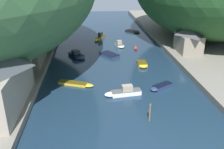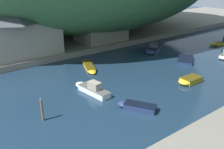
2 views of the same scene
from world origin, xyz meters
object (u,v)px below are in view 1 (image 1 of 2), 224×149
(channel_buoy_near, at_px, (136,48))
(boathouse_shed, at_px, (24,49))
(right_bank_cottage, at_px, (189,38))
(boat_near_quay, at_px, (120,45))
(boat_far_upstream, at_px, (77,84))
(boat_moored_right, at_px, (142,64))
(person_by_boathouse, at_px, (10,107))
(person_on_quay, at_px, (14,106))
(boat_small_dinghy, at_px, (123,92))
(boat_cabin_cruiser, at_px, (133,32))
(boat_far_right_bank, at_px, (108,54))
(boat_yellow_tender, at_px, (100,37))
(boat_navy_launch, at_px, (160,87))
(boat_open_rowboat, at_px, (77,55))

(channel_buoy_near, bearing_deg, boathouse_shed, -158.73)
(right_bank_cottage, distance_m, boat_near_quay, 16.19)
(boat_far_upstream, height_order, boat_moored_right, boat_moored_right)
(person_by_boathouse, bearing_deg, boat_moored_right, -43.20)
(person_on_quay, bearing_deg, boathouse_shed, -10.15)
(boat_small_dinghy, distance_m, channel_buoy_near, 22.52)
(boat_near_quay, bearing_deg, boat_cabin_cruiser, -123.24)
(boat_small_dinghy, height_order, person_by_boathouse, person_by_boathouse)
(right_bank_cottage, distance_m, boat_far_right_bank, 17.27)
(boat_near_quay, relative_size, boat_moored_right, 1.19)
(boat_small_dinghy, bearing_deg, boat_yellow_tender, -4.10)
(boathouse_shed, xyz_separation_m, right_bank_cottage, (32.63, 3.64, 0.37))
(boat_far_upstream, relative_size, boat_far_right_bank, 1.06)
(boat_moored_right, bearing_deg, boat_far_upstream, 32.38)
(boat_far_right_bank, bearing_deg, boat_far_upstream, -146.29)
(boat_yellow_tender, distance_m, boat_moored_right, 21.95)
(boat_navy_launch, bearing_deg, boat_small_dinghy, 73.13)
(boat_navy_launch, distance_m, boat_far_right_bank, 18.50)
(boat_cabin_cruiser, relative_size, boat_moored_right, 1.40)
(boat_small_dinghy, bearing_deg, person_on_quay, 103.52)
(boat_open_rowboat, bearing_deg, boat_far_upstream, 64.31)
(boat_open_rowboat, xyz_separation_m, person_by_boathouse, (-7.00, -23.24, 1.47))
(boathouse_shed, relative_size, right_bank_cottage, 1.36)
(right_bank_cottage, relative_size, person_by_boathouse, 4.06)
(boat_far_upstream, distance_m, person_by_boathouse, 12.21)
(boat_navy_launch, height_order, person_by_boathouse, person_by_boathouse)
(right_bank_cottage, distance_m, boat_far_upstream, 26.27)
(right_bank_cottage, height_order, boat_near_quay, right_bank_cottage)
(boat_far_upstream, relative_size, boat_small_dinghy, 1.05)
(boat_near_quay, distance_m, person_on_quay, 34.48)
(boat_navy_launch, bearing_deg, right_bank_cottage, -64.34)
(boathouse_shed, distance_m, boat_cabin_cruiser, 36.16)
(boat_small_dinghy, bearing_deg, boat_near_quay, -13.43)
(boat_near_quay, distance_m, boat_small_dinghy, 25.10)
(boat_yellow_tender, bearing_deg, boat_navy_launch, 126.56)
(boat_navy_launch, xyz_separation_m, boat_open_rowboat, (-13.36, 16.29, 0.12))
(boat_far_right_bank, height_order, boat_cabin_cruiser, boat_far_right_bank)
(boat_far_right_bank, bearing_deg, boathouse_shed, 165.93)
(boat_open_rowboat, bearing_deg, person_by_boathouse, 45.52)
(boat_small_dinghy, bearing_deg, boat_far_upstream, 51.41)
(boat_far_right_bank, relative_size, boat_small_dinghy, 1.00)
(boat_far_right_bank, distance_m, boat_open_rowboat, 6.57)
(boathouse_shed, relative_size, channel_buoy_near, 8.20)
(boat_far_upstream, bearing_deg, boat_yellow_tender, -168.86)
(boat_navy_launch, bearing_deg, boathouse_shed, 32.17)
(boathouse_shed, bearing_deg, boat_moored_right, -4.04)
(boat_yellow_tender, relative_size, boat_far_right_bank, 1.15)
(boat_open_rowboat, xyz_separation_m, boat_moored_right, (12.58, -6.38, -0.09))
(boat_small_dinghy, xyz_separation_m, boat_open_rowboat, (-7.29, 17.82, -0.03))
(boat_small_dinghy, xyz_separation_m, person_by_boathouse, (-14.29, -5.42, 1.44))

